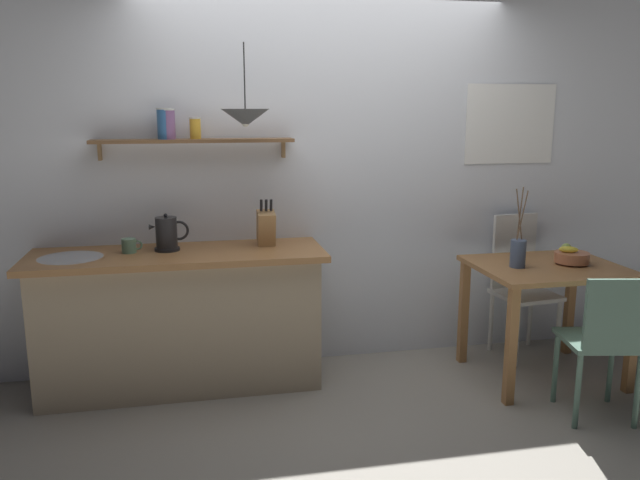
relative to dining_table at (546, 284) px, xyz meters
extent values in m
plane|color=gray|center=(-1.37, 0.02, -0.65)|extent=(14.00, 14.00, 0.00)
cube|color=silver|center=(-1.17, 0.67, 0.70)|extent=(6.80, 0.10, 2.70)
cube|color=white|center=(0.00, 0.61, 1.02)|extent=(0.68, 0.01, 0.56)
cube|color=silver|center=(0.00, 0.61, 1.02)|extent=(0.62, 0.01, 0.50)
cube|color=tan|center=(-2.37, 0.34, -0.22)|extent=(1.74, 0.52, 0.86)
cube|color=#9E6B3D|center=(-2.37, 0.32, 0.23)|extent=(1.83, 0.63, 0.04)
cylinder|color=#B7BABF|center=(-3.00, 0.30, 0.25)|extent=(0.38, 0.38, 0.01)
cube|color=brown|center=(-2.24, 0.51, 0.93)|extent=(1.27, 0.18, 0.02)
cube|color=#99754C|center=(-2.83, 0.59, 0.87)|extent=(0.02, 0.06, 0.12)
cube|color=#99754C|center=(-1.65, 0.59, 0.87)|extent=(0.02, 0.06, 0.12)
cylinder|color=#3366A3|center=(-2.41, 0.51, 1.03)|extent=(0.10, 0.10, 0.18)
cylinder|color=silver|center=(-2.41, 0.51, 1.13)|extent=(0.10, 0.10, 0.01)
cylinder|color=#7F5689|center=(-2.40, 0.51, 1.03)|extent=(0.10, 0.10, 0.18)
cylinder|color=silver|center=(-2.40, 0.51, 1.12)|extent=(0.10, 0.10, 0.01)
cylinder|color=gold|center=(-2.23, 0.51, 1.00)|extent=(0.07, 0.07, 0.13)
cylinder|color=silver|center=(-2.23, 0.51, 1.07)|extent=(0.07, 0.07, 0.01)
cube|color=#9E6B3D|center=(0.00, 0.00, 0.11)|extent=(0.93, 0.78, 0.03)
cube|color=#9E6B3D|center=(-0.42, -0.34, -0.28)|extent=(0.06, 0.06, 0.74)
cube|color=#9E6B3D|center=(0.42, -0.34, -0.28)|extent=(0.06, 0.06, 0.74)
cube|color=#9E6B3D|center=(-0.42, 0.34, -0.28)|extent=(0.06, 0.06, 0.74)
cube|color=#9E6B3D|center=(0.42, 0.34, -0.28)|extent=(0.06, 0.06, 0.74)
cube|color=#4C6B5B|center=(0.01, -0.57, -0.19)|extent=(0.47, 0.46, 0.03)
cube|color=#4C6B5B|center=(-0.03, -0.75, 0.03)|extent=(0.35, 0.10, 0.40)
cylinder|color=#4C6B5B|center=(0.21, -0.44, -0.42)|extent=(0.03, 0.03, 0.45)
cylinder|color=#4C6B5B|center=(-0.13, -0.37, -0.42)|extent=(0.03, 0.03, 0.45)
cylinder|color=#4C6B5B|center=(0.14, -0.76, -0.42)|extent=(0.03, 0.03, 0.45)
cylinder|color=#4C6B5B|center=(-0.19, -0.70, -0.42)|extent=(0.03, 0.03, 0.45)
cube|color=silver|center=(0.07, 0.36, -0.19)|extent=(0.44, 0.42, 0.03)
cube|color=silver|center=(0.05, 0.53, 0.10)|extent=(0.35, 0.07, 0.55)
cylinder|color=silver|center=(-0.08, 0.18, -0.43)|extent=(0.03, 0.03, 0.45)
cylinder|color=silver|center=(0.26, 0.22, -0.43)|extent=(0.03, 0.03, 0.45)
cylinder|color=silver|center=(-0.12, 0.50, -0.43)|extent=(0.03, 0.03, 0.45)
cylinder|color=silver|center=(0.22, 0.54, -0.43)|extent=(0.03, 0.03, 0.45)
cylinder|color=#BC704C|center=(0.17, -0.01, 0.13)|extent=(0.10, 0.10, 0.01)
cylinder|color=#BC704C|center=(0.17, -0.01, 0.17)|extent=(0.22, 0.22, 0.07)
ellipsoid|color=yellow|center=(0.14, -0.01, 0.23)|extent=(0.14, 0.11, 0.04)
sphere|color=#8EA84C|center=(0.14, 0.01, 0.23)|extent=(0.07, 0.07, 0.07)
cylinder|color=#475675|center=(-0.23, -0.01, 0.22)|extent=(0.10, 0.10, 0.18)
cylinder|color=brown|center=(-0.23, -0.01, 0.47)|extent=(0.07, 0.01, 0.33)
cylinder|color=brown|center=(-0.22, 0.00, 0.48)|extent=(0.01, 0.04, 0.34)
cylinder|color=brown|center=(-0.21, -0.02, 0.47)|extent=(0.08, 0.03, 0.31)
cylinder|color=black|center=(-2.43, 0.38, 0.26)|extent=(0.16, 0.16, 0.02)
cylinder|color=#232326|center=(-2.43, 0.38, 0.37)|extent=(0.13, 0.13, 0.19)
sphere|color=black|center=(-2.43, 0.38, 0.48)|extent=(0.02, 0.02, 0.02)
cone|color=#232326|center=(-2.52, 0.38, 0.41)|extent=(0.04, 0.04, 0.04)
torus|color=black|center=(-2.36, 0.38, 0.38)|extent=(0.13, 0.02, 0.13)
cube|color=tan|center=(-1.80, 0.40, 0.37)|extent=(0.11, 0.16, 0.24)
cylinder|color=black|center=(-1.83, 0.37, 0.52)|extent=(0.02, 0.03, 0.08)
cylinder|color=black|center=(-1.80, 0.37, 0.52)|extent=(0.02, 0.03, 0.08)
cylinder|color=black|center=(-1.77, 0.37, 0.52)|extent=(0.02, 0.03, 0.08)
cylinder|color=slate|center=(-2.66, 0.36, 0.30)|extent=(0.09, 0.09, 0.09)
torus|color=slate|center=(-2.61, 0.36, 0.30)|extent=(0.06, 0.01, 0.06)
cylinder|color=black|center=(-1.94, 0.20, 1.32)|extent=(0.01, 0.01, 0.38)
cone|color=#4C5156|center=(-1.94, 0.20, 1.08)|extent=(0.29, 0.29, 0.10)
sphere|color=white|center=(-1.94, 0.20, 1.05)|extent=(0.04, 0.04, 0.04)
camera|label=1|loc=(-2.28, -3.64, 1.13)|focal=35.50mm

